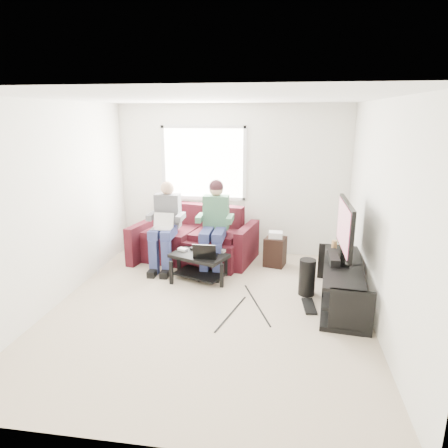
# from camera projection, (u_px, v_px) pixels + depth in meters

# --- Properties ---
(floor) EXTENTS (4.50, 4.50, 0.00)m
(floor) POSITION_uv_depth(u_px,v_px,m) (209.00, 308.00, 5.16)
(floor) COLOR beige
(floor) RESTS_ON ground
(ceiling) EXTENTS (4.50, 4.50, 0.00)m
(ceiling) POSITION_uv_depth(u_px,v_px,m) (207.00, 98.00, 4.47)
(ceiling) COLOR white
(ceiling) RESTS_ON wall_back
(wall_back) EXTENTS (4.50, 0.00, 4.50)m
(wall_back) POSITION_uv_depth(u_px,v_px,m) (232.00, 181.00, 6.96)
(wall_back) COLOR white
(wall_back) RESTS_ON floor
(wall_front) EXTENTS (4.50, 0.00, 4.50)m
(wall_front) POSITION_uv_depth(u_px,v_px,m) (146.00, 289.00, 2.67)
(wall_front) COLOR white
(wall_front) RESTS_ON floor
(wall_left) EXTENTS (0.00, 4.50, 4.50)m
(wall_left) POSITION_uv_depth(u_px,v_px,m) (55.00, 205.00, 5.10)
(wall_left) COLOR white
(wall_left) RESTS_ON floor
(wall_right) EXTENTS (0.00, 4.50, 4.50)m
(wall_right) POSITION_uv_depth(u_px,v_px,m) (381.00, 217.00, 4.53)
(wall_right) COLOR white
(wall_right) RESTS_ON floor
(window) EXTENTS (1.48, 0.04, 1.28)m
(window) POSITION_uv_depth(u_px,v_px,m) (204.00, 163.00, 6.93)
(window) COLOR white
(window) RESTS_ON wall_back
(sofa) EXTENTS (2.13, 1.24, 0.91)m
(sofa) POSITION_uv_depth(u_px,v_px,m) (195.00, 241.00, 6.80)
(sofa) COLOR #3F0F1B
(sofa) RESTS_ON floor
(person_left) EXTENTS (0.40, 0.71, 1.38)m
(person_left) POSITION_uv_depth(u_px,v_px,m) (165.00, 221.00, 6.40)
(person_left) COLOR navy
(person_left) RESTS_ON sofa
(person_right) EXTENTS (0.40, 0.71, 1.43)m
(person_right) POSITION_uv_depth(u_px,v_px,m) (215.00, 219.00, 6.29)
(person_right) COLOR navy
(person_right) RESTS_ON sofa
(laptop_silver) EXTENTS (0.37, 0.30, 0.24)m
(laptop_silver) POSITION_uv_depth(u_px,v_px,m) (162.00, 225.00, 6.24)
(laptop_silver) COLOR silver
(laptop_silver) RESTS_ON person_left
(coffee_table) EXTENTS (0.94, 0.77, 0.41)m
(coffee_table) POSITION_uv_depth(u_px,v_px,m) (199.00, 261.00, 5.98)
(coffee_table) COLOR black
(coffee_table) RESTS_ON floor
(laptop_black) EXTENTS (0.39, 0.32, 0.24)m
(laptop_black) POSITION_uv_depth(u_px,v_px,m) (206.00, 249.00, 5.83)
(laptop_black) COLOR black
(laptop_black) RESTS_ON coffee_table
(controller_a) EXTENTS (0.17, 0.14, 0.04)m
(controller_a) POSITION_uv_depth(u_px,v_px,m) (183.00, 249.00, 6.10)
(controller_a) COLOR silver
(controller_a) RESTS_ON coffee_table
(controller_b) EXTENTS (0.16, 0.13, 0.04)m
(controller_b) POSITION_uv_depth(u_px,v_px,m) (195.00, 249.00, 6.13)
(controller_b) COLOR black
(controller_b) RESTS_ON coffee_table
(controller_c) EXTENTS (0.16, 0.13, 0.04)m
(controller_c) POSITION_uv_depth(u_px,v_px,m) (221.00, 251.00, 6.05)
(controller_c) COLOR gray
(controller_c) RESTS_ON coffee_table
(tv_stand) EXTENTS (0.68, 1.69, 0.55)m
(tv_stand) POSITION_uv_depth(u_px,v_px,m) (342.00, 286.00, 5.25)
(tv_stand) COLOR black
(tv_stand) RESTS_ON floor
(tv) EXTENTS (0.12, 1.10, 0.81)m
(tv) POSITION_uv_depth(u_px,v_px,m) (345.00, 228.00, 5.14)
(tv) COLOR black
(tv) RESTS_ON tv_stand
(soundbar) EXTENTS (0.12, 0.50, 0.10)m
(soundbar) POSITION_uv_depth(u_px,v_px,m) (333.00, 258.00, 5.27)
(soundbar) COLOR black
(soundbar) RESTS_ON tv_stand
(drink_cup) EXTENTS (0.08, 0.08, 0.12)m
(drink_cup) POSITION_uv_depth(u_px,v_px,m) (334.00, 245.00, 5.76)
(drink_cup) COLOR #B6834E
(drink_cup) RESTS_ON tv_stand
(console_white) EXTENTS (0.30, 0.22, 0.06)m
(console_white) POSITION_uv_depth(u_px,v_px,m) (346.00, 294.00, 4.85)
(console_white) COLOR silver
(console_white) RESTS_ON tv_stand
(console_grey) EXTENTS (0.34, 0.26, 0.08)m
(console_grey) POSITION_uv_depth(u_px,v_px,m) (339.00, 271.00, 5.51)
(console_grey) COLOR gray
(console_grey) RESTS_ON tv_stand
(console_black) EXTENTS (0.38, 0.30, 0.07)m
(console_black) POSITION_uv_depth(u_px,v_px,m) (343.00, 282.00, 5.18)
(console_black) COLOR black
(console_black) RESTS_ON tv_stand
(subwoofer) EXTENTS (0.22, 0.22, 0.51)m
(subwoofer) POSITION_uv_depth(u_px,v_px,m) (307.00, 277.00, 5.50)
(subwoofer) COLOR black
(subwoofer) RESTS_ON floor
(keyboard_floor) EXTENTS (0.19, 0.45, 0.02)m
(keyboard_floor) POSITION_uv_depth(u_px,v_px,m) (309.00, 306.00, 5.20)
(keyboard_floor) COLOR black
(keyboard_floor) RESTS_ON floor
(end_table) EXTENTS (0.32, 0.32, 0.58)m
(end_table) POSITION_uv_depth(u_px,v_px,m) (275.00, 250.00, 6.56)
(end_table) COLOR black
(end_table) RESTS_ON floor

